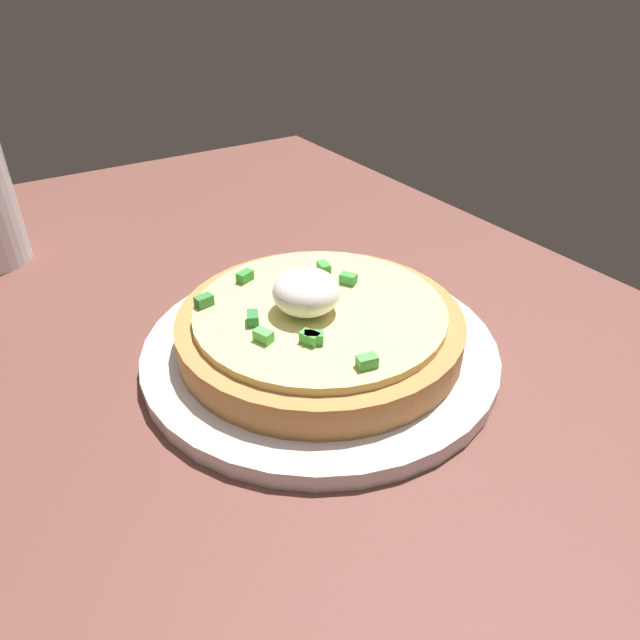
% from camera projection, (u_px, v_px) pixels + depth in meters
% --- Properties ---
extents(dining_table, '(1.20, 0.78, 0.02)m').
position_uv_depth(dining_table, '(255.00, 457.00, 0.37)').
color(dining_table, brown).
rests_on(dining_table, ground).
extents(plate, '(0.27, 0.27, 0.01)m').
position_uv_depth(plate, '(320.00, 349.00, 0.44)').
color(plate, silver).
rests_on(plate, dining_table).
extents(pizza, '(0.21, 0.21, 0.06)m').
position_uv_depth(pizza, '(319.00, 324.00, 0.43)').
color(pizza, '#B87C42').
rests_on(pizza, plate).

